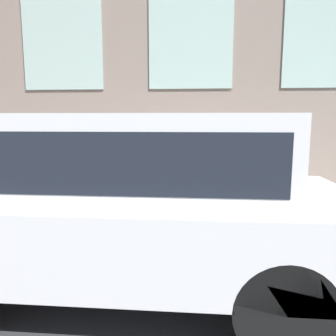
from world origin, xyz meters
name	(u,v)px	position (x,y,z in m)	size (l,w,h in m)	color
ground_plane	(184,244)	(0.00, 0.00, 0.00)	(80.00, 80.00, 0.00)	#2D2D30
sidewalk	(187,209)	(1.54, 0.00, 0.07)	(3.08, 60.00, 0.15)	#9E9B93
fire_hydrant	(156,193)	(0.56, 0.46, 0.58)	(0.30, 0.42, 0.85)	gray
person	(180,166)	(0.68, 0.10, 0.98)	(0.34, 0.22, 1.39)	#232328
parked_truck_white_near	(128,193)	(-1.27, 0.49, 0.99)	(1.80, 4.23, 1.73)	black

